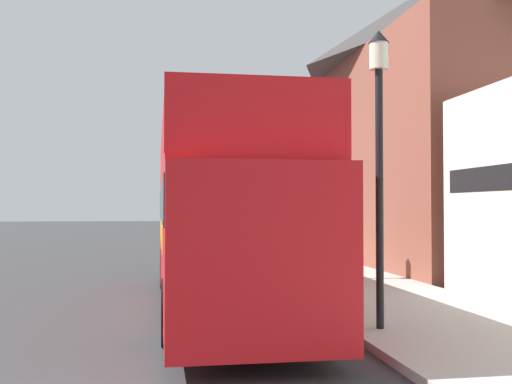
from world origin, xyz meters
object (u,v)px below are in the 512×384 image
Objects in this scene: tour_bus at (219,225)px; lamp_post_nearest at (379,124)px; parked_car_ahead_of_bus at (216,249)px; lamp_post_second at (281,171)px.

lamp_post_nearest is (2.39, -3.29, 1.81)m from tour_bus.
parked_car_ahead_of_bus is 12.09m from lamp_post_nearest.
lamp_post_nearest reaches higher than tour_bus.
lamp_post_nearest is at bearing -88.59° from lamp_post_second.
tour_bus is 2.65× the size of parked_car_ahead_of_bus.
tour_bus reaches higher than parked_car_ahead_of_bus.
lamp_post_nearest reaches higher than parked_car_ahead_of_bus.
lamp_post_second reaches higher than parked_car_ahead_of_bus.
lamp_post_nearest is at bearing -53.93° from tour_bus.
tour_bus is 4.80m from lamp_post_second.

